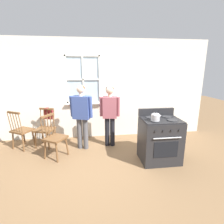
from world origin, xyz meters
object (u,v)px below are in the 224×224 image
object	(u,v)px
person_elderly_left	(82,112)
kettle	(155,116)
chair_near_wall	(22,131)
potted_plant	(83,101)
chair_center_cluster	(55,138)
stove	(160,139)
chair_by_window	(45,129)
person_teen_center	(110,111)
handbag	(49,114)

from	to	relation	value
person_elderly_left	kettle	size ratio (longest dim) A/B	6.32
chair_near_wall	kettle	world-z (taller)	kettle
potted_plant	kettle	bearing A→B (deg)	-47.81
chair_center_cluster	stove	world-z (taller)	stove
chair_center_cluster	person_elderly_left	xyz separation A→B (m)	(0.59, 0.35, 0.49)
stove	chair_by_window	bearing A→B (deg)	157.98
stove	potted_plant	distance (m)	2.28
kettle	potted_plant	distance (m)	2.16
person_elderly_left	person_teen_center	bearing A→B (deg)	25.54
stove	person_elderly_left	bearing A→B (deg)	154.36
chair_center_cluster	kettle	distance (m)	2.21
stove	kettle	distance (m)	0.59
person_teen_center	kettle	size ratio (longest dim) A/B	6.16
chair_by_window	stove	world-z (taller)	stove
stove	chair_center_cluster	bearing A→B (deg)	168.99
chair_near_wall	person_teen_center	size ratio (longest dim) A/B	0.63
chair_near_wall	person_teen_center	bearing A→B (deg)	-153.35
chair_center_cluster	potted_plant	xyz separation A→B (m)	(0.60, 1.04, 0.63)
kettle	chair_by_window	bearing A→B (deg)	153.92
chair_center_cluster	handbag	bearing A→B (deg)	49.01
chair_center_cluster	stove	bearing A→B (deg)	-70.09
chair_near_wall	chair_center_cluster	distance (m)	1.05
handbag	chair_by_window	bearing A→B (deg)	-107.22
person_teen_center	handbag	bearing A→B (deg)	174.27
chair_by_window	stove	bearing A→B (deg)	-4.81
chair_center_cluster	potted_plant	distance (m)	1.35
person_teen_center	handbag	xyz separation A→B (m)	(-1.54, 0.40, -0.12)
person_elderly_left	person_teen_center	world-z (taller)	person_elderly_left
chair_near_wall	stove	xyz separation A→B (m)	(3.12, -1.01, 0.03)
stove	handbag	world-z (taller)	stove
chair_near_wall	stove	bearing A→B (deg)	-167.50
chair_near_wall	handbag	size ratio (longest dim) A/B	3.13
stove	potted_plant	world-z (taller)	potted_plant
chair_near_wall	potted_plant	bearing A→B (deg)	-132.21
chair_near_wall	person_teen_center	distance (m)	2.21
stove	chair_near_wall	bearing A→B (deg)	162.11
person_elderly_left	potted_plant	size ratio (longest dim) A/B	5.70
chair_near_wall	handbag	xyz separation A→B (m)	(0.61, 0.26, 0.34)
stove	kettle	xyz separation A→B (m)	(-0.18, -0.13, 0.55)
kettle	person_teen_center	bearing A→B (deg)	128.07
chair_near_wall	stove	size ratio (longest dim) A/B	0.89
chair_by_window	person_elderly_left	distance (m)	1.08
chair_center_cluster	handbag	size ratio (longest dim) A/B	3.13
chair_center_cluster	chair_by_window	bearing A→B (deg)	60.26
person_teen_center	kettle	xyz separation A→B (m)	(0.78, -1.00, 0.12)
chair_center_cluster	person_teen_center	distance (m)	1.42
chair_near_wall	potted_plant	size ratio (longest dim) A/B	3.51
potted_plant	handbag	distance (m)	0.94
chair_by_window	kettle	size ratio (longest dim) A/B	3.90
kettle	chair_center_cluster	bearing A→B (deg)	164.60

